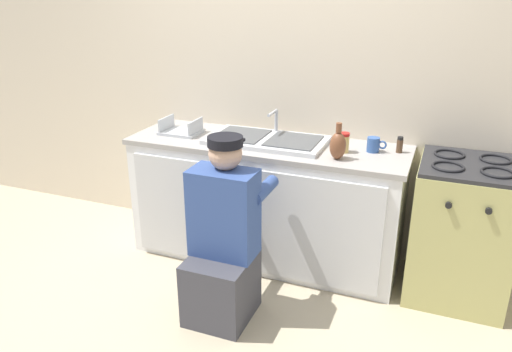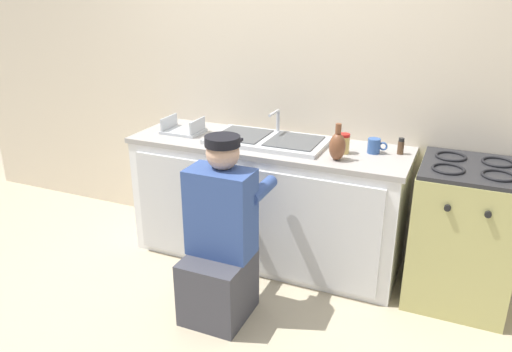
{
  "view_description": "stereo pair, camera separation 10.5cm",
  "coord_description": "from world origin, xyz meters",
  "px_view_note": "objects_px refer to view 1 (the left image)",
  "views": [
    {
      "loc": [
        1.13,
        -2.75,
        1.89
      ],
      "look_at": [
        0.0,
        0.1,
        0.7
      ],
      "focal_mm": 35.0,
      "sensor_mm": 36.0,
      "label": 1
    },
    {
      "loc": [
        1.22,
        -2.71,
        1.89
      ],
      "look_at": [
        0.0,
        0.1,
        0.7
      ],
      "focal_mm": 35.0,
      "sensor_mm": 36.0,
      "label": 2
    }
  ],
  "objects_px": {
    "stove_range": "(461,230)",
    "coffee_mug": "(374,145)",
    "condiment_jar": "(344,143)",
    "dish_rack_tray": "(181,130)",
    "spice_bottle_pepper": "(400,145)",
    "sink_double_basin": "(267,140)",
    "vase_decorative": "(338,145)",
    "plumber_person": "(223,245)"
  },
  "relations": [
    {
      "from": "stove_range",
      "to": "coffee_mug",
      "type": "bearing_deg",
      "value": 173.9
    },
    {
      "from": "condiment_jar",
      "to": "coffee_mug",
      "type": "bearing_deg",
      "value": 23.84
    },
    {
      "from": "dish_rack_tray",
      "to": "condiment_jar",
      "type": "relative_size",
      "value": 2.19
    },
    {
      "from": "condiment_jar",
      "to": "spice_bottle_pepper",
      "type": "distance_m",
      "value": 0.36
    },
    {
      "from": "sink_double_basin",
      "to": "vase_decorative",
      "type": "bearing_deg",
      "value": -17.37
    },
    {
      "from": "spice_bottle_pepper",
      "to": "condiment_jar",
      "type": "bearing_deg",
      "value": -159.57
    },
    {
      "from": "dish_rack_tray",
      "to": "condiment_jar",
      "type": "distance_m",
      "value": 1.18
    },
    {
      "from": "condiment_jar",
      "to": "vase_decorative",
      "type": "relative_size",
      "value": 0.56
    },
    {
      "from": "dish_rack_tray",
      "to": "vase_decorative",
      "type": "bearing_deg",
      "value": -6.7
    },
    {
      "from": "spice_bottle_pepper",
      "to": "coffee_mug",
      "type": "bearing_deg",
      "value": -163.65
    },
    {
      "from": "plumber_person",
      "to": "condiment_jar",
      "type": "height_order",
      "value": "plumber_person"
    },
    {
      "from": "condiment_jar",
      "to": "spice_bottle_pepper",
      "type": "height_order",
      "value": "condiment_jar"
    },
    {
      "from": "coffee_mug",
      "to": "spice_bottle_pepper",
      "type": "bearing_deg",
      "value": 16.35
    },
    {
      "from": "plumber_person",
      "to": "spice_bottle_pepper",
      "type": "xyz_separation_m",
      "value": [
        0.86,
        0.85,
        0.46
      ]
    },
    {
      "from": "sink_double_basin",
      "to": "coffee_mug",
      "type": "bearing_deg",
      "value": 4.92
    },
    {
      "from": "stove_range",
      "to": "dish_rack_tray",
      "type": "bearing_deg",
      "value": -179.31
    },
    {
      "from": "stove_range",
      "to": "coffee_mug",
      "type": "relative_size",
      "value": 7.16
    },
    {
      "from": "stove_range",
      "to": "coffee_mug",
      "type": "height_order",
      "value": "coffee_mug"
    },
    {
      "from": "plumber_person",
      "to": "dish_rack_tray",
      "type": "relative_size",
      "value": 3.94
    },
    {
      "from": "coffee_mug",
      "to": "dish_rack_tray",
      "type": "bearing_deg",
      "value": -176.35
    },
    {
      "from": "sink_double_basin",
      "to": "coffee_mug",
      "type": "distance_m",
      "value": 0.71
    },
    {
      "from": "stove_range",
      "to": "plumber_person",
      "type": "xyz_separation_m",
      "value": [
        -1.29,
        -0.74,
        0.01
      ]
    },
    {
      "from": "coffee_mug",
      "to": "plumber_person",
      "type": "bearing_deg",
      "value": -131.19
    },
    {
      "from": "condiment_jar",
      "to": "vase_decorative",
      "type": "xyz_separation_m",
      "value": [
        -0.01,
        -0.15,
        0.03
      ]
    },
    {
      "from": "vase_decorative",
      "to": "condiment_jar",
      "type": "bearing_deg",
      "value": 87.7
    },
    {
      "from": "sink_double_basin",
      "to": "condiment_jar",
      "type": "xyz_separation_m",
      "value": [
        0.53,
        -0.02,
        0.05
      ]
    },
    {
      "from": "sink_double_basin",
      "to": "dish_rack_tray",
      "type": "xyz_separation_m",
      "value": [
        -0.65,
        -0.03,
        0.01
      ]
    },
    {
      "from": "vase_decorative",
      "to": "sink_double_basin",
      "type": "bearing_deg",
      "value": 162.63
    },
    {
      "from": "condiment_jar",
      "to": "vase_decorative",
      "type": "height_order",
      "value": "vase_decorative"
    },
    {
      "from": "plumber_person",
      "to": "coffee_mug",
      "type": "height_order",
      "value": "plumber_person"
    },
    {
      "from": "sink_double_basin",
      "to": "stove_range",
      "type": "bearing_deg",
      "value": -0.1
    },
    {
      "from": "spice_bottle_pepper",
      "to": "vase_decorative",
      "type": "relative_size",
      "value": 0.46
    },
    {
      "from": "stove_range",
      "to": "coffee_mug",
      "type": "distance_m",
      "value": 0.76
    },
    {
      "from": "dish_rack_tray",
      "to": "coffee_mug",
      "type": "relative_size",
      "value": 2.22
    },
    {
      "from": "spice_bottle_pepper",
      "to": "vase_decorative",
      "type": "height_order",
      "value": "vase_decorative"
    },
    {
      "from": "stove_range",
      "to": "spice_bottle_pepper",
      "type": "height_order",
      "value": "spice_bottle_pepper"
    },
    {
      "from": "stove_range",
      "to": "vase_decorative",
      "type": "bearing_deg",
      "value": -168.23
    },
    {
      "from": "sink_double_basin",
      "to": "vase_decorative",
      "type": "xyz_separation_m",
      "value": [
        0.52,
        -0.16,
        0.07
      ]
    },
    {
      "from": "plumber_person",
      "to": "vase_decorative",
      "type": "xyz_separation_m",
      "value": [
        0.52,
        0.58,
        0.5
      ]
    },
    {
      "from": "sink_double_basin",
      "to": "dish_rack_tray",
      "type": "relative_size",
      "value": 2.86
    },
    {
      "from": "plumber_person",
      "to": "vase_decorative",
      "type": "distance_m",
      "value": 0.92
    },
    {
      "from": "condiment_jar",
      "to": "spice_bottle_pepper",
      "type": "relative_size",
      "value": 1.22
    }
  ]
}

